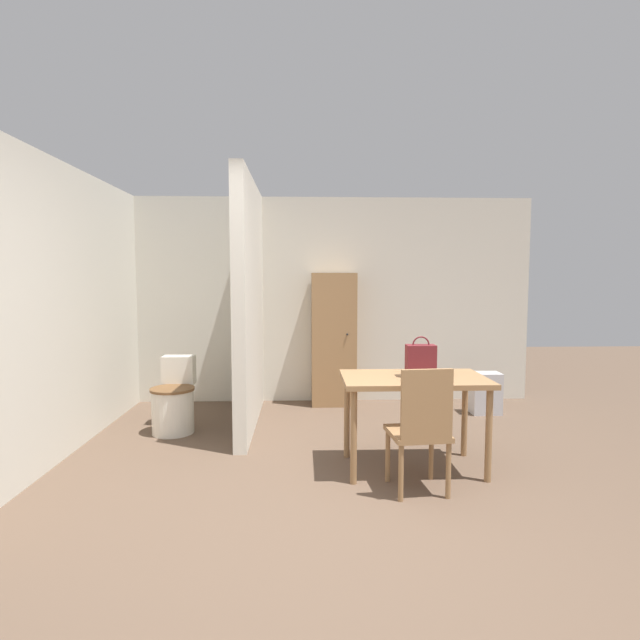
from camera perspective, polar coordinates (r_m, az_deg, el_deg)
The scene contains 10 objects.
ground_plane at distance 3.21m, azimuth 1.09°, elevation -23.41°, with size 16.00×16.00×0.00m, color brown.
wall_back at distance 6.18m, azimuth -0.62°, elevation 2.29°, with size 5.32×0.12×2.50m.
wall_left at distance 4.93m, azimuth -26.83°, elevation 1.15°, with size 0.12×4.29×2.50m.
partition_wall at distance 5.19m, azimuth -8.04°, elevation 1.77°, with size 0.12×1.91×2.50m.
dining_table at distance 4.04m, azimuth 10.67°, elevation -7.64°, with size 1.13×0.67×0.75m.
wooden_chair at distance 3.63m, azimuth 11.46°, elevation -11.89°, with size 0.43×0.43×0.91m.
toilet at distance 5.21m, azimuth -16.34°, elevation -9.02°, with size 0.43×0.58×0.72m.
handbag at distance 4.01m, azimuth 11.43°, elevation -4.53°, with size 0.23×0.12×0.32m.
wooden_cabinet at distance 5.98m, azimuth 1.58°, elevation -2.21°, with size 0.53×0.37×1.58m.
space_heater at distance 5.96m, azimuth 18.38°, elevation -7.93°, with size 0.32×0.23×0.46m.
Camera 1 is at (-0.16, -2.83, 1.52)m, focal length 28.00 mm.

